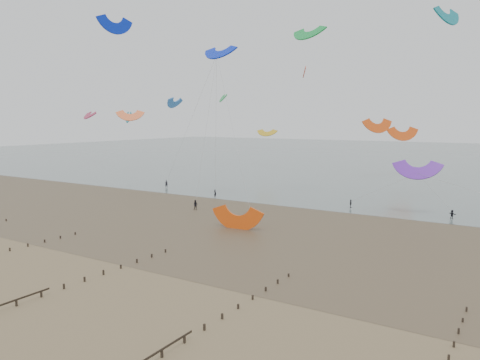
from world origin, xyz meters
name	(u,v)px	position (x,y,z in m)	size (l,w,h in m)	color
ground	(69,272)	(0.00, 0.00, 0.00)	(500.00, 500.00, 0.00)	brown
sea_and_shore	(214,216)	(-4.08, 34.40, 0.01)	(500.00, 665.00, 0.03)	#475654
kitesurfer_lead	(215,193)	(-15.90, 51.71, 0.88)	(0.64, 0.42, 1.76)	black
kitesurfers	(336,210)	(14.28, 47.25, 0.88)	(90.03, 24.47, 1.89)	black
grounded_kite	(237,229)	(4.82, 28.34, 0.00)	(7.56, 3.96, 5.76)	#EC4E0E
kites_airborne	(318,107)	(-7.31, 89.74, 20.95)	(261.66, 110.63, 37.34)	#0A7B8B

